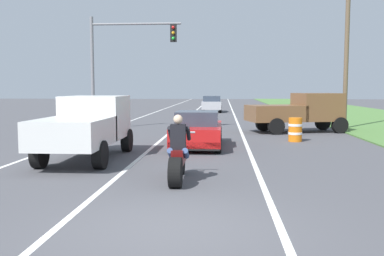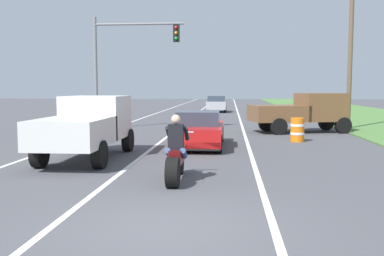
# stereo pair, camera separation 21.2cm
# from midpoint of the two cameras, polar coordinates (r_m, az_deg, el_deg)

# --- Properties ---
(ground_plane) EXTENTS (160.00, 160.00, 0.00)m
(ground_plane) POSITION_cam_midpoint_polar(r_m,az_deg,el_deg) (7.15, -3.99, -13.04)
(ground_plane) COLOR #4C4C51
(lane_stripe_left_solid) EXTENTS (0.14, 120.00, 0.01)m
(lane_stripe_left_solid) POSITION_cam_midpoint_polar(r_m,az_deg,el_deg) (27.56, -9.26, 0.59)
(lane_stripe_left_solid) COLOR white
(lane_stripe_left_solid) RESTS_ON ground
(lane_stripe_right_solid) EXTENTS (0.14, 120.00, 0.01)m
(lane_stripe_right_solid) POSITION_cam_midpoint_polar(r_m,az_deg,el_deg) (26.82, 5.88, 0.51)
(lane_stripe_right_solid) COLOR white
(lane_stripe_right_solid) RESTS_ON ground
(lane_stripe_centre_dashed) EXTENTS (0.14, 120.00, 0.01)m
(lane_stripe_centre_dashed) POSITION_cam_midpoint_polar(r_m,az_deg,el_deg) (26.95, -1.79, 0.56)
(lane_stripe_centre_dashed) COLOR white
(lane_stripe_centre_dashed) RESTS_ON ground
(motorcycle_with_rider) EXTENTS (0.70, 2.21, 1.62)m
(motorcycle_with_rider) POSITION_cam_midpoint_polar(r_m,az_deg,el_deg) (10.32, -2.43, -3.92)
(motorcycle_with_rider) COLOR black
(motorcycle_with_rider) RESTS_ON ground
(sports_car_red) EXTENTS (1.84, 4.30, 1.37)m
(sports_car_red) POSITION_cam_midpoint_polar(r_m,az_deg,el_deg) (16.46, 0.35, -0.32)
(sports_car_red) COLOR red
(sports_car_red) RESTS_ON ground
(pickup_truck_left_lane_white) EXTENTS (2.02, 4.80, 1.98)m
(pickup_truck_left_lane_white) POSITION_cam_midpoint_polar(r_m,az_deg,el_deg) (13.97, -14.12, 0.48)
(pickup_truck_left_lane_white) COLOR silver
(pickup_truck_left_lane_white) RESTS_ON ground
(pickup_truck_right_shoulder_brown) EXTENTS (5.14, 3.14, 1.98)m
(pickup_truck_right_shoulder_brown) POSITION_cam_midpoint_polar(r_m,az_deg,el_deg) (22.52, 13.82, 2.27)
(pickup_truck_right_shoulder_brown) COLOR brown
(pickup_truck_right_shoulder_brown) RESTS_ON ground
(traffic_light_mast_near) EXTENTS (4.86, 0.34, 6.00)m
(traffic_light_mast_near) POSITION_cam_midpoint_polar(r_m,az_deg,el_deg) (23.51, -9.76, 9.56)
(traffic_light_mast_near) COLOR gray
(traffic_light_mast_near) RESTS_ON ground
(utility_pole_roadside) EXTENTS (0.24, 0.24, 8.46)m
(utility_pole_roadside) POSITION_cam_midpoint_polar(r_m,az_deg,el_deg) (24.97, 19.53, 9.59)
(utility_pole_roadside) COLOR brown
(utility_pole_roadside) RESTS_ON ground
(construction_barrel_nearest) EXTENTS (0.58, 0.58, 1.00)m
(construction_barrel_nearest) POSITION_cam_midpoint_polar(r_m,az_deg,el_deg) (18.56, 13.18, -0.20)
(construction_barrel_nearest) COLOR orange
(construction_barrel_nearest) RESTS_ON ground
(distant_car_far_ahead) EXTENTS (1.80, 4.00, 1.50)m
(distant_car_far_ahead) POSITION_cam_midpoint_polar(r_m,az_deg,el_deg) (40.15, 2.50, 3.23)
(distant_car_far_ahead) COLOR #B2B2B7
(distant_car_far_ahead) RESTS_ON ground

